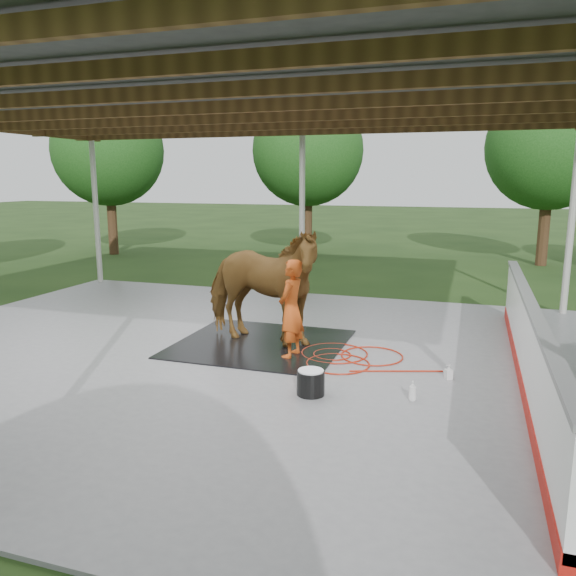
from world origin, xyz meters
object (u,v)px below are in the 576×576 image
(dasher_board, at_px, (527,346))
(horse, at_px, (260,286))
(wash_bucket, at_px, (311,382))
(handler, at_px, (291,309))

(dasher_board, height_order, horse, horse)
(wash_bucket, bearing_deg, dasher_board, 25.35)
(dasher_board, bearing_deg, horse, 171.11)
(dasher_board, xyz_separation_m, wash_bucket, (-2.67, -1.27, -0.37))
(horse, xyz_separation_m, wash_bucket, (1.43, -1.91, -0.84))
(dasher_board, bearing_deg, handler, 177.32)
(wash_bucket, bearing_deg, horse, 126.84)
(wash_bucket, bearing_deg, handler, 117.05)
(horse, height_order, handler, horse)
(dasher_board, bearing_deg, wash_bucket, -154.65)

